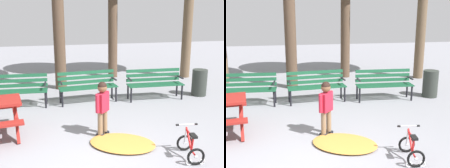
# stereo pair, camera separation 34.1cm
# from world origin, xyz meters

# --- Properties ---
(park_bench_far_left) EXTENTS (1.63, 0.57, 0.85)m
(park_bench_far_left) POSITION_xyz_m (-1.32, 3.62, 0.51)
(park_bench_far_left) COLOR #195133
(park_bench_far_left) RESTS_ON ground
(park_bench_left) EXTENTS (1.63, 0.58, 0.85)m
(park_bench_left) POSITION_xyz_m (0.57, 3.60, 0.51)
(park_bench_left) COLOR #195133
(park_bench_left) RESTS_ON ground
(park_bench_right) EXTENTS (1.62, 0.54, 0.85)m
(park_bench_right) POSITION_xyz_m (2.48, 3.43, 0.51)
(park_bench_right) COLOR #195133
(park_bench_right) RESTS_ON ground
(child_standing) EXTENTS (0.32, 0.33, 1.12)m
(child_standing) POSITION_xyz_m (0.49, 1.27, 0.66)
(child_standing) COLOR #7F664C
(child_standing) RESTS_ON ground
(kids_bicycle) EXTENTS (0.42, 0.59, 0.54)m
(kids_bicycle) POSITION_xyz_m (1.75, -0.01, 0.20)
(kids_bicycle) COLOR black
(kids_bicycle) RESTS_ON ground
(leaf_pile) EXTENTS (1.53, 1.38, 0.07)m
(leaf_pile) POSITION_xyz_m (0.75, 0.75, 0.04)
(leaf_pile) COLOR #C68438
(leaf_pile) RESTS_ON ground
(trash_bin) EXTENTS (0.44, 0.44, 0.79)m
(trash_bin) POSITION_xyz_m (3.92, 3.42, 0.39)
(trash_bin) COLOR #2D332D
(trash_bin) RESTS_ON ground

